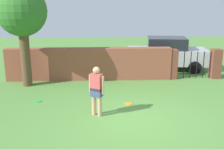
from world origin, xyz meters
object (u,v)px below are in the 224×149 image
Objects in this scene: tree at (22,13)px; frisbee_orange at (129,104)px; car at (166,53)px; frisbee_green at (38,101)px; person at (97,89)px.

tree is 15.69× the size of frisbee_orange.
tree is at bearing -150.84° from car.
frisbee_orange is (3.34, -0.40, 0.00)m from frisbee_green.
frisbee_green is at bearing -1.67° from person.
car is at bearing -91.57° from person.
frisbee_orange is (-2.53, -5.09, -0.85)m from car.
person reaches higher than frisbee_orange.
frisbee_green is at bearing 173.22° from frisbee_orange.
person is 6.00× the size of frisbee_orange.
tree is 3.80m from frisbee_green.
tree reaches higher than frisbee_orange.
tree is 7.60m from car.
person is 6.00× the size of frisbee_green.
frisbee_orange is (4.21, -2.42, -3.10)m from tree.
car reaches higher than frisbee_green.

